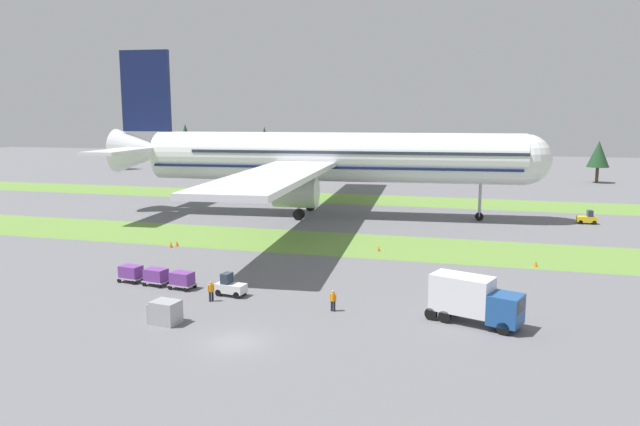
% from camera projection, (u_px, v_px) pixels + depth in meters
% --- Properties ---
extents(ground_plane, '(400.00, 400.00, 0.00)m').
position_uv_depth(ground_plane, '(235.00, 342.00, 41.72)').
color(ground_plane, slate).
extents(grass_strip_near, '(320.00, 13.20, 0.01)m').
position_uv_depth(grass_strip_near, '(344.00, 244.00, 73.15)').
color(grass_strip_near, olive).
rests_on(grass_strip_near, ground).
extents(grass_strip_far, '(320.00, 13.20, 0.01)m').
position_uv_depth(grass_strip_far, '(392.00, 200.00, 109.67)').
color(grass_strip_far, olive).
rests_on(grass_strip_far, ground).
extents(airliner, '(67.12, 82.89, 25.37)m').
position_uv_depth(airliner, '(321.00, 157.00, 91.91)').
color(airliner, white).
rests_on(airliner, ground).
extents(baggage_tug, '(2.76, 1.65, 1.97)m').
position_uv_depth(baggage_tug, '(230.00, 286.00, 52.35)').
color(baggage_tug, silver).
rests_on(baggage_tug, ground).
extents(cargo_dolly_lead, '(2.39, 1.79, 1.55)m').
position_uv_depth(cargo_dolly_lead, '(182.00, 279.00, 54.31)').
color(cargo_dolly_lead, '#A3A3A8').
rests_on(cargo_dolly_lead, ground).
extents(cargo_dolly_second, '(2.39, 1.79, 1.55)m').
position_uv_depth(cargo_dolly_second, '(156.00, 276.00, 55.45)').
color(cargo_dolly_second, '#A3A3A8').
rests_on(cargo_dolly_second, ground).
extents(cargo_dolly_third, '(2.39, 1.79, 1.55)m').
position_uv_depth(cargo_dolly_third, '(131.00, 272.00, 56.59)').
color(cargo_dolly_third, '#A3A3A8').
rests_on(cargo_dolly_third, ground).
extents(catering_truck, '(7.32, 4.49, 3.58)m').
position_uv_depth(catering_truck, '(474.00, 299.00, 45.13)').
color(catering_truck, '#1E4C8E').
rests_on(catering_truck, ground).
extents(pushback_tractor, '(2.70, 1.52, 1.97)m').
position_uv_depth(pushback_tractor, '(587.00, 218.00, 86.36)').
color(pushback_tractor, yellow).
rests_on(pushback_tractor, ground).
extents(ground_crew_marshaller, '(0.45, 0.40, 1.74)m').
position_uv_depth(ground_crew_marshaller, '(211.00, 290.00, 50.70)').
color(ground_crew_marshaller, black).
rests_on(ground_crew_marshaller, ground).
extents(ground_crew_loader, '(0.55, 0.36, 1.74)m').
position_uv_depth(ground_crew_loader, '(333.00, 300.00, 48.18)').
color(ground_crew_loader, black).
rests_on(ground_crew_loader, ground).
extents(uld_container_0, '(2.00, 1.60, 1.53)m').
position_uv_depth(uld_container_0, '(164.00, 313.00, 45.62)').
color(uld_container_0, '#A3A3A8').
rests_on(uld_container_0, ground).
extents(uld_container_1, '(2.19, 1.85, 1.75)m').
position_uv_depth(uld_container_1, '(166.00, 312.00, 45.37)').
color(uld_container_1, '#A3A3A8').
rests_on(uld_container_1, ground).
extents(taxiway_marker_0, '(0.44, 0.44, 0.67)m').
position_uv_depth(taxiway_marker_0, '(177.00, 243.00, 71.85)').
color(taxiway_marker_0, orange).
rests_on(taxiway_marker_0, ground).
extents(taxiway_marker_1, '(0.44, 0.44, 0.66)m').
position_uv_depth(taxiway_marker_1, '(536.00, 264.00, 62.26)').
color(taxiway_marker_1, orange).
rests_on(taxiway_marker_1, ground).
extents(taxiway_marker_2, '(0.44, 0.44, 0.69)m').
position_uv_depth(taxiway_marker_2, '(171.00, 245.00, 71.21)').
color(taxiway_marker_2, orange).
rests_on(taxiway_marker_2, ground).
extents(taxiway_marker_3, '(0.44, 0.44, 0.61)m').
position_uv_depth(taxiway_marker_3, '(379.00, 249.00, 69.30)').
color(taxiway_marker_3, orange).
rests_on(taxiway_marker_3, ground).
extents(distant_tree_line, '(174.00, 11.23, 12.81)m').
position_uv_depth(distant_tree_line, '(411.00, 148.00, 149.41)').
color(distant_tree_line, '#4C3823').
rests_on(distant_tree_line, ground).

